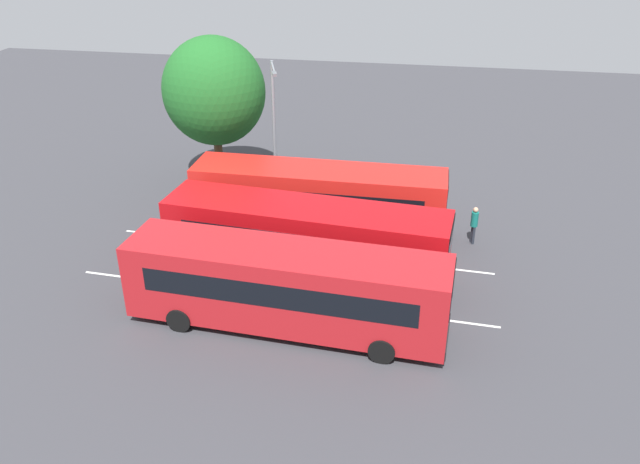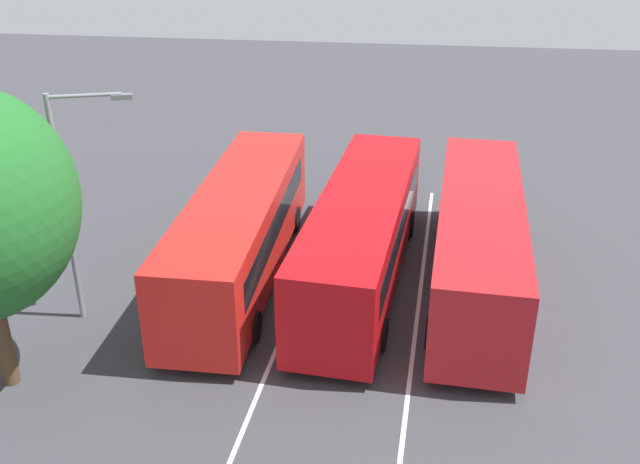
{
  "view_description": "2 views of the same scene",
  "coord_description": "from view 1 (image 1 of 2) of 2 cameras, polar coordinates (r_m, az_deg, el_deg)",
  "views": [
    {
      "loc": [
        5.37,
        -22.27,
        13.85
      ],
      "look_at": [
        1.11,
        0.9,
        1.57
      ],
      "focal_mm": 36.03,
      "sensor_mm": 36.0,
      "label": 1
    },
    {
      "loc": [
        -20.02,
        -1.33,
        11.89
      ],
      "look_at": [
        1.08,
        1.45,
        1.48
      ],
      "focal_mm": 40.59,
      "sensor_mm": 36.0,
      "label": 2
    }
  ],
  "objects": [
    {
      "name": "street_lamp",
      "position": [
        32.79,
        -4.1,
        9.93
      ],
      "size": [
        0.84,
        2.21,
        6.86
      ],
      "rotation": [
        0.0,
        0.0,
        -1.26
      ],
      "color": "gray",
      "rests_on": "ground"
    },
    {
      "name": "lane_stripe_inner_left",
      "position": [
        28.37,
        -1.85,
        -1.7
      ],
      "size": [
        16.79,
        1.01,
        0.01
      ],
      "primitive_type": "cube",
      "rotation": [
        0.0,
        0.0,
        -0.05
      ],
      "color": "silver",
      "rests_on": "ground"
    },
    {
      "name": "lane_stripe_outer_left",
      "position": [
        25.21,
        -3.66,
        -5.85
      ],
      "size": [
        16.79,
        1.01,
        0.01
      ],
      "primitive_type": "cube",
      "rotation": [
        0.0,
        0.0,
        -0.05
      ],
      "color": "silver",
      "rests_on": "ground"
    },
    {
      "name": "bus_far_left",
      "position": [
        22.73,
        -2.95,
        -4.81
      ],
      "size": [
        11.61,
        3.23,
        3.1
      ],
      "rotation": [
        0.0,
        0.0,
        -0.06
      ],
      "color": "#AD191E",
      "rests_on": "ground"
    },
    {
      "name": "bus_center_left",
      "position": [
        25.84,
        -1.21,
        -0.52
      ],
      "size": [
        11.64,
        3.51,
        3.1
      ],
      "rotation": [
        0.0,
        0.0,
        -0.09
      ],
      "color": "#B70C11",
      "rests_on": "ground"
    },
    {
      "name": "bus_center_right",
      "position": [
        29.35,
        -0.07,
        3.08
      ],
      "size": [
        11.48,
        2.71,
        3.1
      ],
      "rotation": [
        0.0,
        0.0,
        0.0
      ],
      "color": "red",
      "rests_on": "ground"
    },
    {
      "name": "depot_tree",
      "position": [
        34.12,
        -9.41,
        12.21
      ],
      "size": [
        5.34,
        4.8,
        7.86
      ],
      "color": "#4C3823",
      "rests_on": "ground"
    },
    {
      "name": "ground_plane",
      "position": [
        26.77,
        -2.7,
        -3.66
      ],
      "size": [
        77.78,
        77.78,
        0.0
      ],
      "primitive_type": "plane",
      "color": "#38383D"
    },
    {
      "name": "pedestrian",
      "position": [
        29.36,
        13.54,
        0.86
      ],
      "size": [
        0.41,
        0.41,
        1.77
      ],
      "rotation": [
        0.0,
        0.0,
        3.5
      ],
      "color": "#232833",
      "rests_on": "ground"
    }
  ]
}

